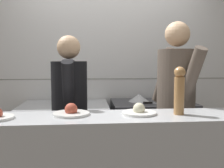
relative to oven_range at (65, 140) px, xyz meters
name	(u,v)px	position (x,y,z in m)	size (l,w,h in m)	color
wall_back_tiled	(107,68)	(0.54, 0.40, 0.86)	(8.00, 0.06, 2.60)	white
oven_range	(65,140)	(0.00, 0.00, 0.00)	(1.03, 0.71, 0.88)	#232326
prep_counter	(152,138)	(1.07, 0.00, 0.00)	(0.98, 0.65, 0.89)	#38383D
stock_pot	(71,93)	(0.08, 0.06, 0.56)	(0.29, 0.29, 0.24)	beige
mixing_bowl_steel	(139,98)	(0.90, 0.06, 0.50)	(0.26, 0.26, 0.09)	#B7BABF
chefs_knife	(155,103)	(1.07, -0.12, 0.46)	(0.36, 0.07, 0.02)	#B7BABF
plated_dish_appetiser	(71,112)	(0.16, -1.19, 0.59)	(0.27, 0.27, 0.09)	white
plated_dish_dessert	(139,111)	(0.66, -1.20, 0.59)	(0.26, 0.26, 0.09)	white
pepper_mill	(179,90)	(0.95, -1.24, 0.75)	(0.08, 0.08, 0.35)	#AD7A47
chef_head_cook	(70,113)	(0.11, -0.65, 0.47)	(0.34, 0.71, 1.63)	black
chef_sous	(176,105)	(1.11, -0.71, 0.54)	(0.45, 0.76, 1.76)	black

